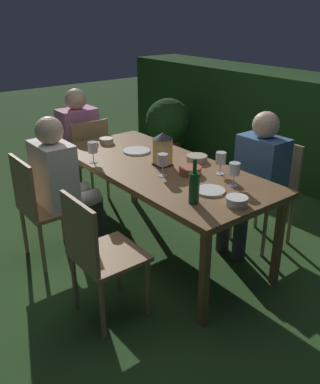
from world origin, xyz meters
The scene contains 22 objects.
ground_plane centered at (0.00, 0.00, 0.00)m, with size 16.00×16.00×0.00m, color #2D5123.
dining_table centered at (0.00, 0.00, 0.68)m, with size 1.95×0.86×0.74m.
chair_head_near centered at (-1.22, 0.00, 0.49)m, with size 0.40×0.42×0.87m.
person_in_pink centered at (-1.42, 0.00, 0.64)m, with size 0.48×0.38×1.15m.
chair_side_left_b centered at (0.44, -0.82, 0.49)m, with size 0.42×0.40×0.87m.
chair_side_left_a centered at (-0.44, -0.82, 0.49)m, with size 0.42×0.40×0.87m.
person_in_cream centered at (-0.44, -0.63, 0.64)m, with size 0.38×0.47×1.15m.
chair_side_right_b centered at (0.44, 0.82, 0.49)m, with size 0.42×0.40×0.87m.
person_in_blue centered at (0.44, 0.63, 0.64)m, with size 0.38×0.47×1.15m.
lantern_centerpiece centered at (0.00, 0.03, 0.89)m, with size 0.15×0.15×0.27m.
green_bottle_on_table centered at (0.66, -0.24, 0.85)m, with size 0.07×0.07×0.29m.
wine_glass_a centered at (0.62, 0.16, 0.86)m, with size 0.08×0.08×0.17m.
wine_glass_b centered at (0.41, 0.25, 0.86)m, with size 0.08×0.08×0.17m.
wine_glass_c centered at (-0.39, -0.37, 0.86)m, with size 0.08×0.08×0.17m.
wine_glass_d centered at (0.18, -0.11, 0.86)m, with size 0.08×0.08×0.17m.
plate_a centered at (0.60, -0.04, 0.75)m, with size 0.20×0.20×0.01m, color white.
plate_b centered at (-0.40, 0.06, 0.75)m, with size 0.23×0.23×0.01m, color silver.
bowl_olives centered at (0.27, 0.07, 0.77)m, with size 0.16×0.16×0.06m.
bowl_bread centered at (0.85, -0.05, 0.77)m, with size 0.14×0.14×0.05m.
bowl_salad centered at (0.09, 0.30, 0.76)m, with size 0.17×0.17×0.05m.
bowl_dip centered at (-0.77, -0.02, 0.76)m, with size 0.13×0.13×0.05m.
potted_plant_by_hedge centered at (-1.67, 1.44, 0.48)m, with size 0.58×0.58×0.83m.
Camera 1 is at (2.41, -1.88, 1.87)m, focal length 39.01 mm.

